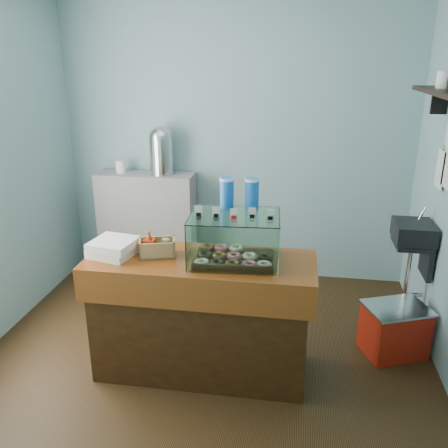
% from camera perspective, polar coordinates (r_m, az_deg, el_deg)
% --- Properties ---
extents(ground, '(3.50, 3.50, 0.00)m').
position_cam_1_polar(ground, '(3.95, -1.88, -14.79)').
color(ground, black).
rests_on(ground, ground).
extents(room_shell, '(3.54, 3.04, 2.82)m').
position_cam_1_polar(room_shell, '(3.30, -1.74, 10.43)').
color(room_shell, '#7BA8B3').
rests_on(room_shell, ground).
extents(counter, '(1.60, 0.60, 0.90)m').
position_cam_1_polar(counter, '(3.50, -2.76, -10.92)').
color(counter, '#40210C').
rests_on(counter, ground).
extents(back_shelf, '(1.00, 0.32, 1.10)m').
position_cam_1_polar(back_shelf, '(5.06, -9.17, -0.05)').
color(back_shelf, gray).
rests_on(back_shelf, ground).
extents(display_case, '(0.63, 0.48, 0.55)m').
position_cam_1_polar(display_case, '(3.23, 1.28, -1.35)').
color(display_case, '#361E10').
rests_on(display_case, counter).
extents(condiment_crate, '(0.28, 0.21, 0.19)m').
position_cam_1_polar(condiment_crate, '(3.36, -8.21, -2.75)').
color(condiment_crate, tan).
rests_on(condiment_crate, counter).
extents(pastry_boxes, '(0.34, 0.35, 0.11)m').
position_cam_1_polar(pastry_boxes, '(3.43, -13.14, -2.77)').
color(pastry_boxes, white).
rests_on(pastry_boxes, counter).
extents(coffee_urn, '(0.26, 0.26, 0.48)m').
position_cam_1_polar(coffee_urn, '(4.80, -7.57, 8.92)').
color(coffee_urn, silver).
rests_on(coffee_urn, back_shelf).
extents(red_cooler, '(0.57, 0.50, 0.41)m').
position_cam_1_polar(red_cooler, '(4.03, 19.81, -11.88)').
color(red_cooler, red).
rests_on(red_cooler, ground).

